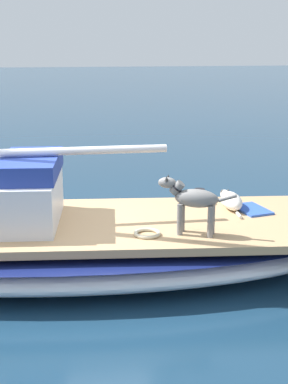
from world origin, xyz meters
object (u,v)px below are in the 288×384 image
at_px(sailboat_main, 68,245).
at_px(deck_towel, 252,209).
at_px(deck_winch, 199,197).
at_px(coiled_rope, 147,233).
at_px(dog_grey, 193,200).
at_px(dog_white, 231,200).

distance_m(sailboat_main, deck_towel, 2.53).
distance_m(sailboat_main, deck_winch, 2.00).
bearing_deg(deck_winch, coiled_rope, 141.45).
relative_size(dog_grey, deck_towel, 1.59).
distance_m(dog_grey, coiled_rope, 0.67).
xyz_separation_m(coiled_rope, deck_towel, (0.75, -1.57, -0.01)).
bearing_deg(dog_white, sailboat_main, 96.43).
bearing_deg(dog_grey, sailboat_main, 64.66).
distance_m(sailboat_main, dog_white, 2.31).
relative_size(deck_winch, coiled_rope, 0.65).
relative_size(dog_white, coiled_rope, 2.94).
relative_size(sailboat_main, dog_white, 7.82).
bearing_deg(dog_white, coiled_rope, 124.60).
xyz_separation_m(sailboat_main, coiled_rope, (-0.66, -0.93, 0.35)).
xyz_separation_m(sailboat_main, dog_grey, (-0.70, -1.47, 0.75)).
bearing_deg(sailboat_main, deck_winch, -74.17).
distance_m(dog_white, deck_winch, 0.47).
relative_size(coiled_rope, deck_towel, 0.58).
xyz_separation_m(dog_white, deck_towel, (-0.17, -0.25, -0.09)).
height_order(dog_grey, deck_winch, dog_grey).
distance_m(deck_winch, deck_towel, 0.77).
height_order(sailboat_main, coiled_rope, coiled_rope).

